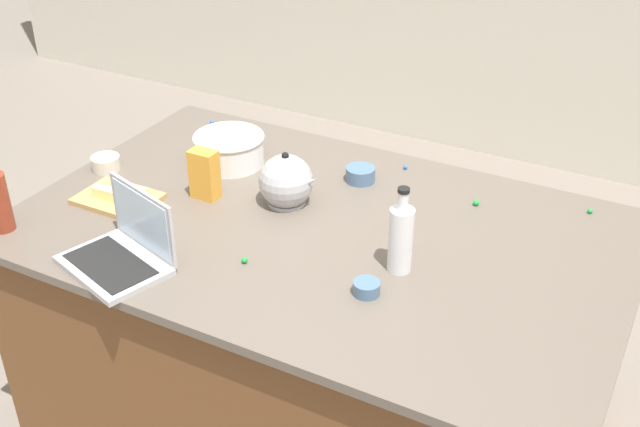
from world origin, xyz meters
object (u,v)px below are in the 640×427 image
at_px(cutting_board, 118,199).
at_px(butter_stick_left, 108,193).
at_px(candy_bag, 205,174).
at_px(mixing_bowl_large, 229,149).
at_px(kettle, 286,182).
at_px(ramekin_medium, 106,163).
at_px(bottle_vinegar, 401,238).
at_px(ramekin_small, 360,174).
at_px(butter_stick_right, 132,192).
at_px(laptop, 123,250).
at_px(ramekin_wide, 367,288).

distance_m(cutting_board, butter_stick_left, 0.04).
distance_m(butter_stick_left, candy_bag, 0.32).
distance_m(mixing_bowl_large, kettle, 0.36).
height_order(mixing_bowl_large, ramekin_medium, mixing_bowl_large).
height_order(mixing_bowl_large, butter_stick_left, mixing_bowl_large).
xyz_separation_m(bottle_vinegar, candy_bag, (-0.74, 0.09, -0.02)).
bearing_deg(bottle_vinegar, cutting_board, -175.60).
bearing_deg(candy_bag, mixing_bowl_large, 105.20).
bearing_deg(mixing_bowl_large, ramekin_medium, -145.66).
relative_size(kettle, ramekin_small, 2.10).
height_order(butter_stick_left, butter_stick_right, same).
bearing_deg(ramekin_medium, butter_stick_right, -30.12).
relative_size(ramekin_small, ramekin_medium, 1.01).
relative_size(laptop, cutting_board, 1.38).
relative_size(bottle_vinegar, candy_bag, 1.57).
relative_size(laptop, ramekin_medium, 3.57).
xyz_separation_m(cutting_board, ramekin_wide, (0.95, -0.08, 0.01)).
distance_m(butter_stick_left, ramekin_wide, 0.97).
distance_m(mixing_bowl_large, ramekin_wide, 0.91).
distance_m(laptop, mixing_bowl_large, 0.69).
bearing_deg(laptop, butter_stick_right, 126.01).
relative_size(bottle_vinegar, ramekin_small, 2.63).
distance_m(kettle, ramekin_small, 0.30).
bearing_deg(butter_stick_left, mixing_bowl_large, 65.69).
xyz_separation_m(kettle, butter_stick_left, (-0.52, -0.28, -0.04)).
bearing_deg(ramekin_wide, ramekin_small, 117.02).
bearing_deg(butter_stick_right, bottle_vinegar, 3.24).
xyz_separation_m(bottle_vinegar, cutting_board, (-0.98, -0.08, -0.10)).
bearing_deg(kettle, butter_stick_left, -151.95).
bearing_deg(mixing_bowl_large, laptop, -82.87).
height_order(butter_stick_right, ramekin_wide, butter_stick_right).
relative_size(bottle_vinegar, butter_stick_right, 2.43).
distance_m(bottle_vinegar, ramekin_medium, 1.18).
relative_size(kettle, ramekin_medium, 2.11).
bearing_deg(ramekin_small, cutting_board, -141.99).
bearing_deg(mixing_bowl_large, ramekin_wide, -31.96).
bearing_deg(ramekin_wide, ramekin_medium, 168.38).
bearing_deg(cutting_board, ramekin_wide, -4.57).
relative_size(ramekin_small, candy_bag, 0.60).
bearing_deg(cutting_board, ramekin_small, 38.01).
bearing_deg(laptop, cutting_board, 133.59).
relative_size(cutting_board, ramekin_wide, 3.44).
bearing_deg(ramekin_medium, bottle_vinegar, -4.03).
distance_m(kettle, butter_stick_left, 0.59).
bearing_deg(ramekin_wide, bottle_vinegar, 77.68).
bearing_deg(bottle_vinegar, ramekin_wide, -102.32).
bearing_deg(ramekin_wide, laptop, -163.93).
bearing_deg(ramekin_small, butter_stick_left, -141.55).
xyz_separation_m(ramekin_small, candy_bag, (-0.41, -0.34, 0.06)).
bearing_deg(mixing_bowl_large, butter_stick_right, -108.74).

